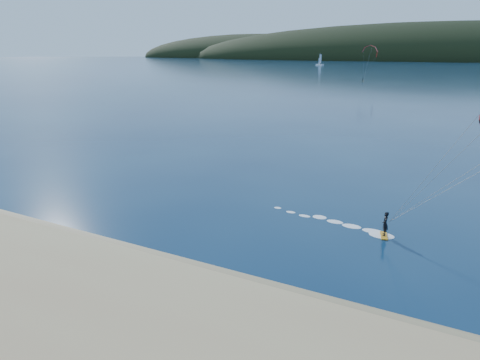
# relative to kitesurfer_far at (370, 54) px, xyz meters

# --- Properties ---
(ground) EXTENTS (1800.00, 1800.00, 0.00)m
(ground) POSITION_rel_kitesurfer_far_xyz_m (27.12, -190.48, -12.65)
(ground) COLOR #081F3E
(ground) RESTS_ON ground
(wet_sand) EXTENTS (220.00, 2.50, 0.10)m
(wet_sand) POSITION_rel_kitesurfer_far_xyz_m (27.12, -185.98, -12.60)
(wet_sand) COLOR #856E4D
(wet_sand) RESTS_ON ground
(headland) EXTENTS (1200.00, 310.00, 140.00)m
(headland) POSITION_rel_kitesurfer_far_xyz_m (27.75, 554.81, -12.65)
(headland) COLOR black
(headland) RESTS_ON ground
(kitesurfer_far) EXTENTS (7.87, 8.32, 15.52)m
(kitesurfer_far) POSITION_rel_kitesurfer_far_xyz_m (0.00, 0.00, 0.00)
(kitesurfer_far) COLOR orange
(kitesurfer_far) RESTS_ON ground
(sailboat) EXTENTS (8.57, 5.88, 12.00)m
(sailboat) POSITION_rel_kitesurfer_far_xyz_m (-94.45, 216.93, -11.77)
(sailboat) COLOR white
(sailboat) RESTS_ON ground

